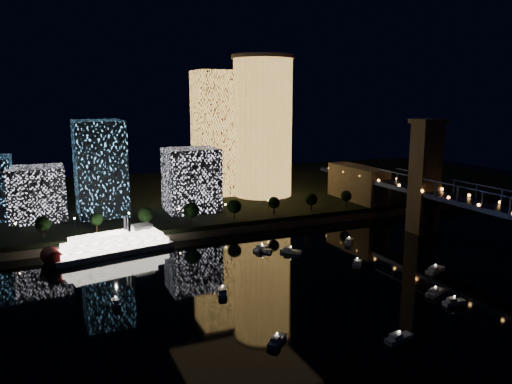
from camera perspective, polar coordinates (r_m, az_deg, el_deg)
ground at (r=159.40m, az=12.72°, el=-11.33°), size 520.00×520.00×0.00m
far_bank at (r=297.52m, az=-5.68°, el=-0.21°), size 420.00×160.00×5.00m
seawall at (r=226.56m, az=0.43°, el=-3.95°), size 420.00×6.00×3.00m
tower_cylindrical at (r=275.97m, az=0.78°, el=7.51°), size 34.00×34.00×76.24m
tower_rectangular at (r=279.20m, az=-4.74°, el=6.67°), size 21.46×21.46×68.30m
midrise_blocks at (r=242.93m, az=-18.38°, el=1.46°), size 110.47×41.10×43.75m
riverboat at (r=198.42m, az=-16.51°, el=-5.91°), size 49.30×19.17×14.57m
motorboats at (r=169.94m, az=8.28°, el=-9.45°), size 110.80×85.88×2.78m
esplanade_trees at (r=220.00m, az=-7.31°, el=-2.08°), size 165.61×6.85×8.92m
street_lamps at (r=224.87m, az=-8.77°, el=-2.22°), size 132.70×0.70×5.65m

